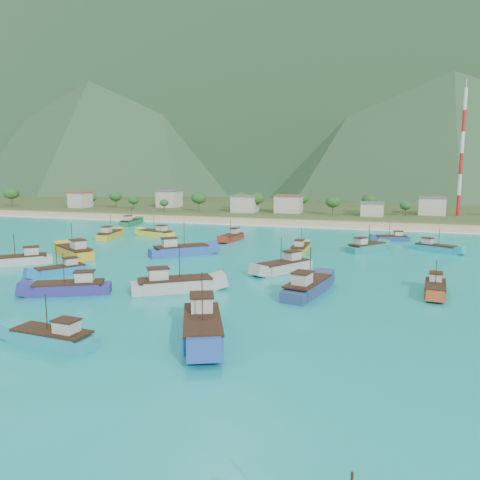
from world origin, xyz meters
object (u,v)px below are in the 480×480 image
(boat_4, at_px, (180,251))
(boat_11, at_px, (202,327))
(boat_19, at_px, (54,339))
(boat_24, at_px, (156,234))
(boat_16, at_px, (174,285))
(boat_18, at_px, (71,289))
(radio_tower, at_px, (462,153))
(boat_2, at_px, (300,249))
(boat_3, at_px, (110,235))
(boat_21, at_px, (435,248))
(boat_12, at_px, (131,223))
(boat_14, at_px, (392,239))
(boat_1, at_px, (308,288))
(boat_15, at_px, (284,267))
(boat_6, at_px, (20,260))
(boat_25, at_px, (74,252))
(boat_10, at_px, (366,248))
(boat_8, at_px, (61,271))
(boat_17, at_px, (232,238))
(boat_22, at_px, (435,289))

(boat_4, height_order, boat_11, boat_11)
(boat_19, distance_m, boat_24, 79.28)
(boat_16, bearing_deg, boat_19, -39.94)
(boat_18, bearing_deg, radio_tower, -54.52)
(boat_2, xyz_separation_m, boat_3, (-51.88, 5.53, 0.12))
(boat_16, height_order, boat_21, boat_16)
(boat_12, bearing_deg, radio_tower, 19.68)
(boat_3, bearing_deg, boat_19, -71.97)
(boat_14, height_order, boat_19, boat_19)
(boat_1, relative_size, boat_3, 1.10)
(boat_11, relative_size, boat_15, 1.18)
(boat_6, relative_size, boat_19, 1.05)
(boat_14, height_order, boat_25, boat_25)
(boat_10, xyz_separation_m, boat_25, (-56.81, -26.15, 0.23))
(boat_11, xyz_separation_m, boat_18, (-24.75, 10.23, -0.22))
(boat_4, bearing_deg, boat_15, 27.59)
(radio_tower, xyz_separation_m, boat_6, (-88.88, -113.85, -23.01))
(boat_8, relative_size, boat_21, 0.93)
(boat_6, height_order, boat_10, boat_6)
(boat_2, xyz_separation_m, boat_17, (-19.95, 11.74, 0.01))
(boat_2, relative_size, boat_22, 1.05)
(boat_10, bearing_deg, boat_22, -35.95)
(boat_12, xyz_separation_m, boat_18, (37.90, -78.98, 0.00))
(boat_17, bearing_deg, boat_22, 142.72)
(boat_12, relative_size, boat_19, 1.15)
(radio_tower, relative_size, boat_25, 3.52)
(boat_15, xyz_separation_m, boat_16, (-12.44, -18.66, 0.08))
(boat_2, xyz_separation_m, boat_11, (-0.04, -55.44, 0.33))
(radio_tower, bearing_deg, boat_10, -109.47)
(boat_8, xyz_separation_m, boat_10, (48.56, 40.44, 0.16))
(boat_25, bearing_deg, boat_6, -172.38)
(boat_21, bearing_deg, boat_22, 24.23)
(boat_6, height_order, boat_18, boat_6)
(boat_6, xyz_separation_m, boat_15, (48.84, 9.66, 0.03))
(boat_2, bearing_deg, boat_17, 148.05)
(boat_2, bearing_deg, boat_18, -120.21)
(boat_17, bearing_deg, boat_25, 58.55)
(boat_17, relative_size, boat_22, 1.07)
(boat_17, bearing_deg, radio_tower, -125.88)
(boat_4, relative_size, boat_15, 1.03)
(boat_6, relative_size, boat_14, 1.16)
(boat_19, bearing_deg, boat_11, -58.88)
(boat_4, bearing_deg, boat_21, 70.39)
(boat_14, distance_m, boat_21, 16.46)
(boat_6, xyz_separation_m, boat_12, (-14.91, 64.05, -0.01))
(radio_tower, relative_size, boat_8, 4.94)
(boat_8, xyz_separation_m, boat_15, (36.02, 14.04, 0.24))
(radio_tower, distance_m, boat_19, 157.59)
(boat_4, distance_m, boat_25, 21.63)
(boat_8, bearing_deg, boat_16, -158.38)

